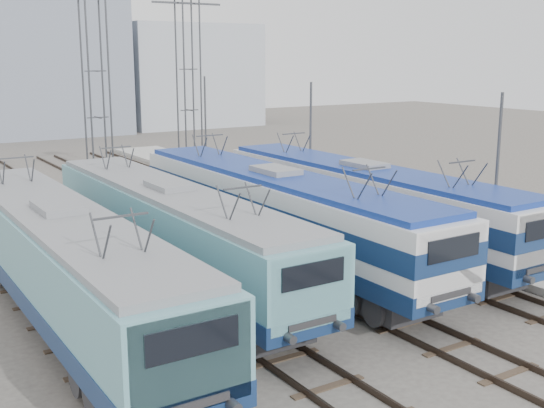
{
  "coord_description": "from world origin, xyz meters",
  "views": [
    {
      "loc": [
        -12.05,
        -14.73,
        8.29
      ],
      "look_at": [
        1.77,
        7.0,
        2.69
      ],
      "focal_mm": 45.0,
      "sensor_mm": 36.0,
      "label": 1
    }
  ],
  "objects": [
    {
      "name": "building_center",
      "position": [
        4.0,
        62.0,
        9.0
      ],
      "size": [
        22.0,
        14.0,
        18.0
      ],
      "primitive_type": "cube",
      "color": "gray",
      "rests_on": "ground"
    },
    {
      "name": "mast_mid",
      "position": [
        8.6,
        14.0,
        3.5
      ],
      "size": [
        0.12,
        0.12,
        7.0
      ],
      "primitive_type": "cylinder",
      "color": "#3F4247",
      "rests_on": "ground"
    },
    {
      "name": "locomotive_center_right",
      "position": [
        2.25,
        7.31,
        2.37
      ],
      "size": [
        2.95,
        18.65,
        3.51
      ],
      "color": "navy",
      "rests_on": "ground"
    },
    {
      "name": "building_east",
      "position": [
        24.0,
        62.0,
        6.0
      ],
      "size": [
        16.0,
        12.0,
        12.0
      ],
      "primitive_type": "cube",
      "color": "#A5ADB8",
      "rests_on": "ground"
    },
    {
      "name": "platform",
      "position": [
        10.2,
        8.0,
        0.15
      ],
      "size": [
        4.0,
        70.0,
        0.3
      ],
      "primitive_type": "cube",
      "color": "#9E9E99",
      "rests_on": "ground"
    },
    {
      "name": "catenary_tower_east",
      "position": [
        6.5,
        24.0,
        6.64
      ],
      "size": [
        4.5,
        1.2,
        12.0
      ],
      "color": "#3F4247",
      "rests_on": "ground"
    },
    {
      "name": "locomotive_far_right",
      "position": [
        6.75,
        7.27,
        2.3
      ],
      "size": [
        2.85,
        17.99,
        3.38
      ],
      "color": "navy",
      "rests_on": "ground"
    },
    {
      "name": "mast_front",
      "position": [
        8.6,
        2.0,
        3.5
      ],
      "size": [
        0.12,
        0.12,
        7.0
      ],
      "primitive_type": "cylinder",
      "color": "#3F4247",
      "rests_on": "ground"
    },
    {
      "name": "ground",
      "position": [
        0.0,
        0.0,
        0.0
      ],
      "size": [
        160.0,
        160.0,
        0.0
      ],
      "primitive_type": "plane",
      "color": "#514C47"
    },
    {
      "name": "locomotive_center_left",
      "position": [
        -2.25,
        7.38,
        2.21
      ],
      "size": [
        2.81,
        17.75,
        3.34
      ],
      "color": "navy",
      "rests_on": "ground"
    },
    {
      "name": "catenary_tower_west",
      "position": [
        0.0,
        22.0,
        6.64
      ],
      "size": [
        4.5,
        1.2,
        12.0
      ],
      "color": "#3F4247",
      "rests_on": "ground"
    },
    {
      "name": "mast_rear",
      "position": [
        8.6,
        26.0,
        3.5
      ],
      "size": [
        0.12,
        0.12,
        7.0
      ],
      "primitive_type": "cylinder",
      "color": "#3F4247",
      "rests_on": "ground"
    },
    {
      "name": "locomotive_far_left",
      "position": [
        -6.75,
        5.39,
        2.28
      ],
      "size": [
        2.9,
        18.3,
        3.44
      ],
      "color": "navy",
      "rests_on": "ground"
    }
  ]
}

